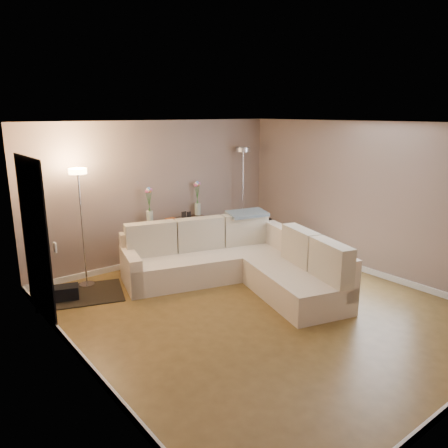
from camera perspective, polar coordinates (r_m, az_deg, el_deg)
floor at (r=6.38m, az=4.52°, el=-11.08°), size 5.00×5.50×0.01m
ceiling at (r=5.77m, az=5.04°, el=13.04°), size 5.00×5.50×0.01m
wall_back at (r=8.13m, az=-8.58°, el=4.07°), size 5.00×0.02×2.60m
wall_left at (r=4.67m, az=-18.52°, el=-4.27°), size 0.02×5.50×2.60m
wall_right at (r=7.83m, az=18.40°, el=3.09°), size 0.02×5.50×2.60m
baseboard_back at (r=8.42m, az=-8.18°, el=-4.34°), size 5.00×0.03×0.10m
baseboard_left at (r=5.20m, az=-17.11°, el=-17.39°), size 0.03×5.50×0.10m
baseboard_right at (r=8.14m, az=17.61°, el=-5.59°), size 0.03×5.50×0.10m
doorway at (r=6.31m, az=-23.44°, el=-1.86°), size 0.02×1.20×2.20m
switch_plate at (r=5.49m, az=-21.20°, el=-2.86°), size 0.02×0.08×0.12m
sectional_sofa at (r=7.18m, az=1.75°, el=-4.88°), size 2.95×3.33×0.98m
throw_blanket at (r=7.80m, az=3.05°, el=1.39°), size 0.78×0.56×0.09m
console_table at (r=8.30m, az=-6.81°, el=-1.77°), size 1.27×0.38×0.78m
leaning_mirror at (r=8.31m, az=-7.13°, el=3.27°), size 0.90×0.07×0.70m
table_decor at (r=8.22m, az=-6.32°, el=0.83°), size 0.54×0.12×0.13m
flower_vase_left at (r=7.92m, az=-9.71°, el=2.05°), size 0.15×0.12×0.67m
flower_vase_right at (r=8.49m, az=-3.49°, el=3.06°), size 0.15×0.12×0.67m
floor_lamp_lit at (r=7.13m, az=-18.25°, el=2.44°), size 0.34×0.34×1.91m
floor_lamp_unlit at (r=8.94m, az=2.47°, el=6.13°), size 0.31×0.31×2.06m
charcoal_rug at (r=7.17m, az=-18.17°, el=-8.72°), size 1.48×1.29×0.02m
black_bag at (r=7.05m, az=-19.89°, el=-8.51°), size 0.41×0.35×0.23m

